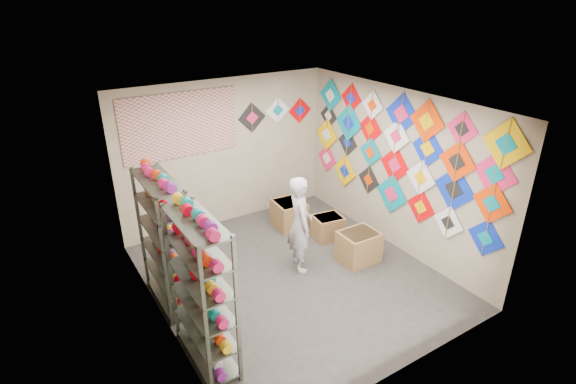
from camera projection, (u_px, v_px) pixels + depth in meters
ground at (293, 276)px, 6.98m from camera, size 4.50×4.50×0.00m
room_walls at (293, 179)px, 6.30m from camera, size 4.50×4.50×4.50m
shelf_rack_front at (202, 293)px, 5.07m from camera, size 0.40×1.10×1.90m
shelf_rack_back at (165, 242)px, 6.07m from camera, size 0.40×1.10×1.90m
string_spools at (181, 259)px, 5.53m from camera, size 0.12×2.36×0.12m
kite_wall_display at (397, 153)px, 7.23m from camera, size 0.06×4.34×2.09m
back_wall_kites at (275, 113)px, 8.40m from camera, size 1.59×0.02×0.60m
poster at (181, 125)px, 7.48m from camera, size 2.00×0.01×1.10m
shopkeeper at (300, 224)px, 6.90m from camera, size 0.80×0.73×1.56m
carton_a at (358, 247)px, 7.30m from camera, size 0.62×0.52×0.51m
carton_b at (328, 227)px, 7.99m from camera, size 0.56×0.48×0.41m
carton_c at (289, 214)px, 8.35m from camera, size 0.57×0.62×0.50m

